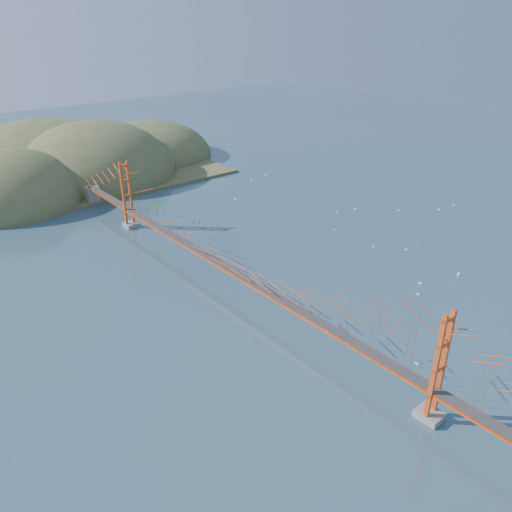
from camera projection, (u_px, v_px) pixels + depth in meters
ground at (234, 293)px, 67.42m from camera, size 320.00×320.00×0.00m
bridge at (232, 245)px, 64.45m from camera, size 2.20×94.40×12.00m
far_headlands at (62, 175)px, 115.92m from camera, size 84.00×58.00×25.00m
sailboat_16 at (335, 230)px, 86.49m from camera, size 0.57×0.57×0.59m
sailboat_6 at (418, 294)px, 66.95m from camera, size 0.50×0.53×0.59m
sailboat_14 at (406, 249)px, 79.51m from camera, size 0.38×0.47×0.56m
sailboat_8 at (355, 209)px, 95.28m from camera, size 0.66×0.62×0.74m
sailboat_7 at (252, 181)px, 111.29m from camera, size 0.58×0.55×0.66m
sailboat_11 at (454, 205)px, 97.59m from camera, size 0.62×0.62×0.69m
sailboat_9 at (439, 209)px, 95.33m from camera, size 0.61×0.61×0.69m
sailboat_17 at (337, 212)px, 94.22m from camera, size 0.52×0.51×0.59m
sailboat_10 at (417, 363)px, 53.80m from camera, size 0.41×0.49×0.56m
sailboat_0 at (420, 283)px, 69.56m from camera, size 0.49×0.59×0.69m
sailboat_15 at (266, 174)px, 115.64m from camera, size 0.60×0.65×0.73m
sailboat_2 at (458, 274)px, 71.82m from camera, size 0.57×0.47×0.65m
sailboat_4 at (399, 210)px, 94.97m from camera, size 0.54×0.56×0.63m
sailboat_12 at (235, 199)px, 100.32m from camera, size 0.57×0.52×0.64m
sailboat_extra_1 at (374, 247)px, 80.21m from camera, size 0.64×0.64×0.67m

